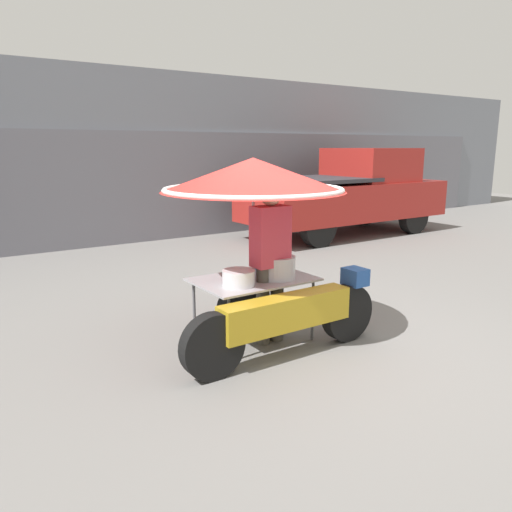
% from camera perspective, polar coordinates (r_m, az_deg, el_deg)
% --- Properties ---
extents(ground_plane, '(36.00, 36.00, 0.00)m').
position_cam_1_polar(ground_plane, '(5.28, 7.30, -10.21)').
color(ground_plane, slate).
extents(shopfront_building, '(28.00, 2.06, 3.61)m').
position_cam_1_polar(shopfront_building, '(11.68, -18.22, 10.67)').
color(shopfront_building, gray).
rests_on(shopfront_building, ground).
extents(vendor_motorcycle_cart, '(2.23, 1.86, 1.92)m').
position_cam_1_polar(vendor_motorcycle_cart, '(5.01, 0.22, 6.05)').
color(vendor_motorcycle_cart, black).
rests_on(vendor_motorcycle_cart, ground).
extents(vendor_person, '(0.38, 0.22, 1.67)m').
position_cam_1_polar(vendor_person, '(5.09, 1.64, 0.10)').
color(vendor_person, '#4C473D').
rests_on(vendor_person, ground).
extents(pickup_truck, '(4.96, 1.90, 1.99)m').
position_cam_1_polar(pickup_truck, '(11.89, 10.57, 7.10)').
color(pickup_truck, black).
rests_on(pickup_truck, ground).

